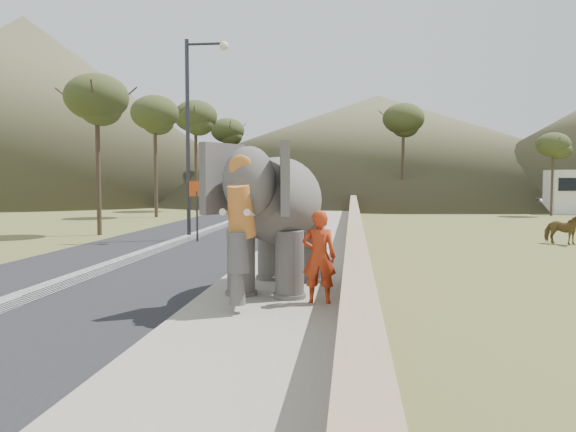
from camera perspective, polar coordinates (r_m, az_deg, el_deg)
The scene contains 14 objects.
ground at distance 10.17m, azimuth -2.54°, elevation -10.40°, with size 160.00×160.00×0.00m, color olive.
road at distance 20.95m, azimuth -11.78°, elevation -3.06°, with size 7.00×120.00×0.03m, color black.
median at distance 20.94m, azimuth -11.78°, elevation -2.80°, with size 0.35×120.00×0.22m, color black.
walkway at distance 19.95m, azimuth 2.01°, elevation -3.15°, with size 3.00×120.00×0.15m, color #9E9687.
parapet at distance 19.83m, azimuth 6.77°, elevation -1.84°, with size 0.30×120.00×1.10m, color tan.
lamppost at distance 22.98m, azimuth -9.41°, elevation 9.71°, with size 1.76×0.36×8.00m.
signboard at distance 22.30m, azimuth -9.24°, elevation 1.58°, with size 0.60×0.08×2.40m.
cow at distance 23.62m, azimuth 26.06°, elevation -1.25°, with size 0.61×1.34×1.14m, color brown.
distant_car at distance 47.16m, azimuth 26.17°, elevation 1.28°, with size 1.70×4.23×1.44m, color silver.
hill_left at distance 76.34m, azimuth -25.11°, elevation 9.87°, with size 60.00×60.00×22.00m, color brown.
hill_far at distance 79.94m, azimuth 9.07°, elevation 7.01°, with size 80.00×80.00×14.00m, color brown.
elephant_and_man at distance 11.99m, azimuth -0.87°, elevation -0.38°, with size 2.72×4.38×2.96m.
motorcyclist at distance 40.21m, azimuth -1.09°, elevation 1.35°, with size 1.64×1.64×1.88m.
trees at distance 40.13m, azimuth 6.79°, elevation 5.92°, with size 47.67×43.18×8.83m.
Camera 1 is at (1.56, -9.74, 2.50)m, focal length 35.00 mm.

